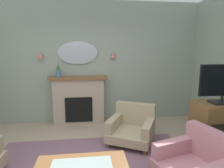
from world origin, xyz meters
name	(u,v)px	position (x,y,z in m)	size (l,w,h in m)	color
wall_back	(90,63)	(0.00, 2.52, 1.47)	(6.42, 0.10, 2.94)	#93A393
fireplace	(79,100)	(-0.29, 2.30, 0.57)	(1.36, 0.36, 1.16)	tan
mantel_vase_right	(58,71)	(-0.74, 2.27, 1.31)	(0.12, 0.12, 0.32)	#4C7093
wall_mirror	(78,53)	(-0.29, 2.44, 1.71)	(0.96, 0.06, 0.56)	#B2BCC6
wall_sconce_left	(41,55)	(-1.14, 2.39, 1.66)	(0.14, 0.14, 0.14)	#D17066
wall_sconce_right	(113,55)	(0.56, 2.39, 1.66)	(0.14, 0.14, 0.14)	#D17066
armchair_in_corner	(197,162)	(1.38, -0.09, 0.31)	(1.01, 1.00, 0.71)	#B77A84
armchair_beside_couch	(132,126)	(0.79, 1.21, 0.31)	(1.09, 1.10, 0.71)	tan
tv_cabinet	(218,128)	(2.16, 0.60, 0.45)	(0.80, 0.57, 0.90)	brown
tv_flatscreen	(224,83)	(2.16, 0.58, 1.25)	(0.84, 0.24, 0.65)	black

